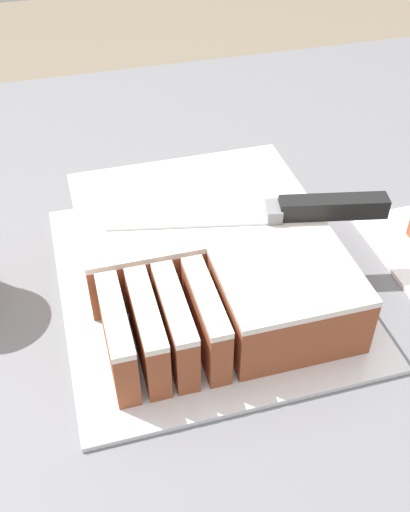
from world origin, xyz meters
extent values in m
cube|color=slate|center=(0.00, 0.00, 0.46)|extent=(1.40, 1.10, 0.93)
cube|color=silver|center=(0.06, -0.05, 0.93)|extent=(0.32, 0.35, 0.01)
cube|color=#994C2D|center=(0.06, 0.01, 0.97)|extent=(0.26, 0.18, 0.07)
cube|color=white|center=(0.06, 0.01, 1.00)|extent=(0.26, 0.18, 0.01)
cube|color=#994C2D|center=(0.12, -0.14, 0.97)|extent=(0.14, 0.12, 0.07)
cube|color=white|center=(0.12, -0.14, 1.00)|extent=(0.14, 0.12, 0.01)
cube|color=#994C2D|center=(-0.06, -0.14, 0.97)|extent=(0.02, 0.11, 0.07)
cube|color=white|center=(-0.06, -0.14, 1.00)|extent=(0.02, 0.11, 0.01)
cube|color=#994C2D|center=(-0.03, -0.14, 0.97)|extent=(0.02, 0.11, 0.07)
cube|color=white|center=(-0.03, -0.14, 1.00)|extent=(0.02, 0.11, 0.01)
cube|color=#994C2D|center=(0.00, -0.14, 0.97)|extent=(0.02, 0.11, 0.07)
cube|color=white|center=(0.00, -0.14, 1.00)|extent=(0.02, 0.11, 0.01)
cube|color=#994C2D|center=(0.03, -0.14, 0.97)|extent=(0.02, 0.11, 0.07)
cube|color=white|center=(0.03, -0.14, 1.00)|extent=(0.02, 0.11, 0.01)
cube|color=silver|center=(0.05, -0.03, 1.01)|extent=(0.19, 0.06, 0.00)
cube|color=slate|center=(0.13, -0.05, 1.01)|extent=(0.02, 0.03, 0.02)
cube|color=black|center=(0.20, -0.07, 1.02)|extent=(0.12, 0.05, 0.02)
camera|label=1|loc=(-0.08, -0.53, 1.40)|focal=42.00mm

